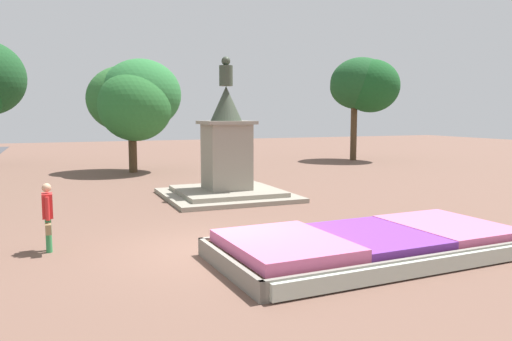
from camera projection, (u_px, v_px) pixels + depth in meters
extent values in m
plane|color=brown|center=(216.00, 250.00, 11.21)|extent=(94.43, 94.43, 0.00)
cube|color=#38281C|center=(372.00, 247.00, 10.84)|extent=(6.80, 3.26, 0.34)
cube|color=gray|center=(422.00, 266.00, 9.46)|extent=(6.87, 0.41, 0.38)
cube|color=gray|center=(333.00, 231.00, 12.22)|extent=(6.87, 0.41, 0.38)
cube|color=gray|center=(227.00, 266.00, 9.44)|extent=(0.24, 3.16, 0.38)
cube|color=gray|center=(484.00, 231.00, 12.25)|extent=(0.24, 3.16, 0.38)
cube|color=#D86699|center=(284.00, 245.00, 9.91)|extent=(2.28, 2.86, 0.25)
cube|color=#72339E|center=(372.00, 236.00, 10.82)|extent=(2.28, 2.86, 0.16)
cube|color=#D86699|center=(447.00, 226.00, 11.71)|extent=(2.28, 2.86, 0.17)
cube|color=#B2BCAD|center=(424.00, 267.00, 9.41)|extent=(6.53, 0.49, 0.30)
cube|color=gray|center=(227.00, 195.00, 18.35)|extent=(4.48, 4.48, 0.16)
cube|color=gray|center=(227.00, 191.00, 18.33)|extent=(3.52, 3.52, 0.16)
cube|color=gray|center=(226.00, 157.00, 18.19)|extent=(1.52, 1.52, 2.37)
cube|color=gray|center=(226.00, 123.00, 18.05)|extent=(1.79, 1.79, 0.12)
cone|color=#384233|center=(226.00, 104.00, 17.97)|extent=(1.14, 1.14, 1.25)
cylinder|color=#384233|center=(226.00, 76.00, 17.86)|extent=(0.49, 0.49, 0.73)
sphere|color=#384233|center=(226.00, 61.00, 17.80)|extent=(0.32, 0.32, 0.32)
cylinder|color=#384233|center=(225.00, 72.00, 18.14)|extent=(0.20, 0.48, 0.61)
cylinder|color=#338C4C|center=(49.00, 234.00, 11.17)|extent=(0.13, 0.13, 0.77)
cylinder|color=#338C4C|center=(49.00, 235.00, 11.01)|extent=(0.13, 0.13, 0.77)
cube|color=red|center=(47.00, 206.00, 11.02)|extent=(0.23, 0.38, 0.54)
cylinder|color=red|center=(47.00, 205.00, 11.24)|extent=(0.09, 0.09, 0.52)
cylinder|color=red|center=(47.00, 209.00, 10.80)|extent=(0.09, 0.09, 0.52)
sphere|color=tan|center=(46.00, 188.00, 10.97)|extent=(0.20, 0.20, 0.20)
cube|color=olive|center=(48.00, 229.00, 10.79)|extent=(0.12, 0.28, 0.22)
cylinder|color=#4C3823|center=(354.00, 134.00, 32.94)|extent=(0.42, 0.42, 3.49)
ellipsoid|color=#1A4B20|center=(359.00, 87.00, 32.84)|extent=(3.80, 3.92, 2.98)
ellipsoid|color=#1C4E25|center=(361.00, 83.00, 32.52)|extent=(3.96, 4.03, 3.34)
ellipsoid|color=#184E21|center=(371.00, 86.00, 32.23)|extent=(3.61, 3.92, 3.41)
cylinder|color=#4C3823|center=(133.00, 151.00, 26.10)|extent=(0.43, 0.43, 2.28)
ellipsoid|color=#2E672F|center=(125.00, 99.00, 26.33)|extent=(3.99, 3.63, 3.48)
ellipsoid|color=#2A6E35|center=(141.00, 95.00, 25.98)|extent=(4.15, 4.11, 3.68)
ellipsoid|color=#2A6B30|center=(135.00, 105.00, 25.36)|extent=(3.75, 3.79, 3.63)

